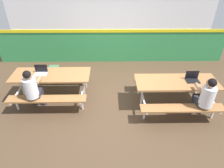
{
  "coord_description": "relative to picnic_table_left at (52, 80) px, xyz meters",
  "views": [
    {
      "loc": [
        -0.04,
        -4.13,
        3.34
      ],
      "look_at": [
        0.0,
        0.08,
        0.55
      ],
      "focal_mm": 31.8,
      "sensor_mm": 36.0,
      "label": 1
    }
  ],
  "objects": [
    {
      "name": "ground_plane",
      "position": [
        1.57,
        -0.27,
        -0.59
      ],
      "size": [
        10.0,
        10.0,
        0.02
      ],
      "primitive_type": "cube",
      "color": "#4C3826"
    },
    {
      "name": "accent_backdrop",
      "position": [
        1.57,
        2.21,
        0.67
      ],
      "size": [
        8.0,
        0.14,
        2.6
      ],
      "color": "#338C4C",
      "rests_on": "ground"
    },
    {
      "name": "picnic_table_left",
      "position": [
        0.0,
        0.0,
        0.0
      ],
      "size": [
        2.0,
        1.56,
        0.74
      ],
      "color": "#9E6B3D",
      "rests_on": "ground"
    },
    {
      "name": "picnic_table_right",
      "position": [
        3.15,
        -0.37,
        0.0
      ],
      "size": [
        2.0,
        1.56,
        0.74
      ],
      "color": "#9E6B3D",
      "rests_on": "ground"
    },
    {
      "name": "student_nearer",
      "position": [
        -0.3,
        -0.56,
        0.13
      ],
      "size": [
        0.36,
        0.53,
        1.21
      ],
      "color": "#2D2D38",
      "rests_on": "ground"
    },
    {
      "name": "student_further",
      "position": [
        3.63,
        -0.92,
        0.13
      ],
      "size": [
        0.36,
        0.53,
        1.21
      ],
      "color": "#2D2D38",
      "rests_on": "ground"
    },
    {
      "name": "laptop_silver",
      "position": [
        -0.26,
        0.04,
        0.21
      ],
      "size": [
        0.32,
        0.22,
        0.22
      ],
      "color": "silver",
      "rests_on": "picnic_table_left"
    },
    {
      "name": "laptop_dark",
      "position": [
        3.53,
        -0.33,
        0.21
      ],
      "size": [
        0.32,
        0.22,
        0.22
      ],
      "color": "black",
      "rests_on": "picnic_table_right"
    },
    {
      "name": "backpack_dark",
      "position": [
        -0.2,
        0.99,
        -0.36
      ],
      "size": [
        0.3,
        0.22,
        0.44
      ],
      "color": "#3F724C",
      "rests_on": "ground"
    }
  ]
}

